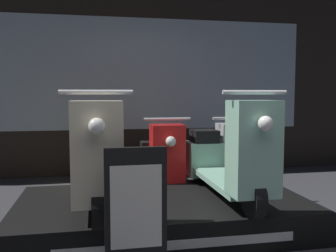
% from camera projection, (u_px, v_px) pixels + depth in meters
% --- Properties ---
extents(shop_wall_back, '(8.72, 0.09, 3.20)m').
position_uv_depth(shop_wall_back, '(153.00, 71.00, 5.83)').
color(shop_wall_back, '#28231E').
rests_on(shop_wall_back, ground_plane).
extents(display_platform, '(2.61, 1.40, 0.28)m').
position_uv_depth(display_platform, '(163.00, 213.00, 3.44)').
color(display_platform, black).
rests_on(display_platform, ground_plane).
extents(scooter_display_left, '(0.51, 1.75, 0.98)m').
position_uv_depth(scooter_display_left, '(97.00, 162.00, 3.21)').
color(scooter_display_left, black).
rests_on(scooter_display_left, display_platform).
extents(scooter_display_right, '(0.51, 1.75, 0.98)m').
position_uv_depth(scooter_display_right, '(227.00, 158.00, 3.44)').
color(scooter_display_right, black).
rests_on(scooter_display_right, display_platform).
extents(scooter_backrow_0, '(0.51, 1.75, 0.98)m').
position_uv_depth(scooter_backrow_0, '(96.00, 166.00, 4.54)').
color(scooter_backrow_0, black).
rests_on(scooter_backrow_0, ground_plane).
extents(scooter_backrow_1, '(0.51, 1.75, 0.98)m').
position_uv_depth(scooter_backrow_1, '(158.00, 163.00, 4.68)').
color(scooter_backrow_1, black).
rests_on(scooter_backrow_1, ground_plane).
extents(scooter_backrow_2, '(0.51, 1.75, 0.98)m').
position_uv_depth(scooter_backrow_2, '(217.00, 161.00, 4.83)').
color(scooter_backrow_2, black).
rests_on(scooter_backrow_2, ground_plane).
extents(price_sign_board, '(0.40, 0.04, 0.90)m').
position_uv_depth(price_sign_board, '(136.00, 216.00, 2.41)').
color(price_sign_board, black).
rests_on(price_sign_board, ground_plane).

